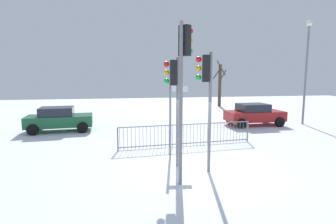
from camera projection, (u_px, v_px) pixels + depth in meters
name	position (u px, v px, depth m)	size (l,w,h in m)	color
ground_plane	(207.00, 168.00, 10.00)	(60.00, 60.00, 0.00)	white
traffic_light_rear_right	(174.00, 87.00, 9.85)	(0.57, 0.33, 4.04)	slate
traffic_light_mid_right	(206.00, 85.00, 9.24)	(0.56, 0.35, 4.18)	slate
traffic_light_foreground_left	(184.00, 68.00, 8.17)	(0.48, 0.45, 4.98)	slate
direction_sign_post	(172.00, 114.00, 11.47)	(0.79, 0.14, 3.17)	slate
pedestrian_guard_railing	(187.00, 135.00, 13.09)	(6.61, 0.63, 1.07)	slate
car_red_far	(254.00, 114.00, 18.33)	(3.85, 2.03, 1.47)	maroon
car_green_near	(59.00, 119.00, 16.42)	(3.92, 2.18, 1.47)	#195933
street_lamp	(307.00, 62.00, 18.28)	(0.36, 0.36, 6.94)	slate
bare_tree_left	(220.00, 84.00, 28.95)	(1.24, 1.23, 4.86)	#473828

